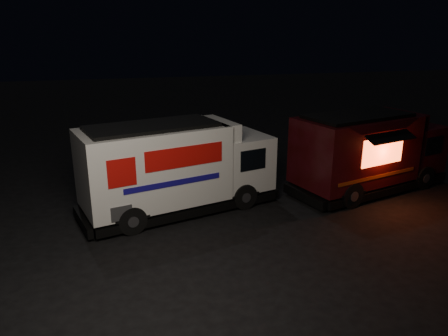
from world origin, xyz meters
TOP-DOWN VIEW (x-y plane):
  - ground at (0.00, 0.00)m, footprint 80.00×80.00m
  - white_truck at (-1.20, 1.95)m, footprint 6.49×3.63m
  - red_truck at (5.47, 2.15)m, footprint 6.26×3.66m

SIDE VIEW (x-z plane):
  - ground at x=0.00m, z-range 0.00..0.00m
  - red_truck at x=5.47m, z-range 0.00..2.74m
  - white_truck at x=-1.20m, z-range 0.00..2.79m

